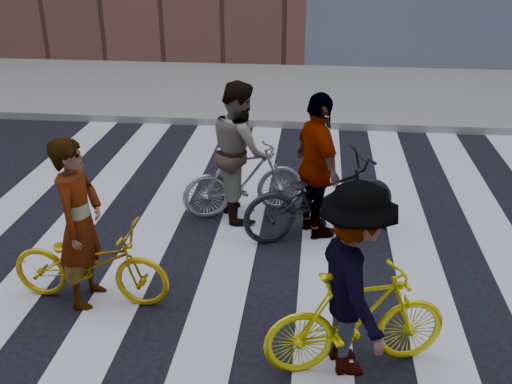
% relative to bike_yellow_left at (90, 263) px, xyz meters
% --- Properties ---
extents(ground, '(100.00, 100.00, 0.00)m').
position_rel_bike_yellow_left_xyz_m(ground, '(1.88, 0.98, -0.45)').
color(ground, black).
rests_on(ground, ground).
extents(sidewalk_far, '(100.00, 5.00, 0.15)m').
position_rel_bike_yellow_left_xyz_m(sidewalk_far, '(1.88, 8.48, -0.37)').
color(sidewalk_far, gray).
rests_on(sidewalk_far, ground).
extents(zebra_crosswalk, '(8.25, 10.00, 0.01)m').
position_rel_bike_yellow_left_xyz_m(zebra_crosswalk, '(1.88, 0.98, -0.44)').
color(zebra_crosswalk, silver).
rests_on(zebra_crosswalk, ground).
extents(bike_yellow_left, '(1.73, 0.69, 0.89)m').
position_rel_bike_yellow_left_xyz_m(bike_yellow_left, '(0.00, 0.00, 0.00)').
color(bike_yellow_left, '#C8980B').
rests_on(bike_yellow_left, ground).
extents(bike_silver_mid, '(1.73, 1.07, 1.01)m').
position_rel_bike_yellow_left_xyz_m(bike_silver_mid, '(1.33, 2.20, 0.06)').
color(bike_silver_mid, '#96989F').
rests_on(bike_silver_mid, ground).
extents(bike_yellow_right, '(1.73, 0.92, 1.00)m').
position_rel_bike_yellow_left_xyz_m(bike_yellow_right, '(2.70, -0.76, 0.06)').
color(bike_yellow_right, yellow).
rests_on(bike_yellow_right, ground).
extents(bike_dark_rear, '(2.14, 1.48, 1.07)m').
position_rel_bike_yellow_left_xyz_m(bike_dark_rear, '(2.36, 1.71, 0.09)').
color(bike_dark_rear, black).
rests_on(bike_dark_rear, ground).
extents(rider_left, '(0.47, 0.69, 1.82)m').
position_rel_bike_yellow_left_xyz_m(rider_left, '(-0.05, 0.00, 0.46)').
color(rider_left, slate).
rests_on(rider_left, ground).
extents(rider_mid, '(0.99, 1.10, 1.86)m').
position_rel_bike_yellow_left_xyz_m(rider_mid, '(1.28, 2.20, 0.48)').
color(rider_mid, slate).
rests_on(rider_mid, ground).
extents(rider_right, '(0.97, 1.30, 1.79)m').
position_rel_bike_yellow_left_xyz_m(rider_right, '(2.65, -0.76, 0.45)').
color(rider_right, slate).
rests_on(rider_right, ground).
extents(rider_rear, '(0.86, 1.18, 1.87)m').
position_rel_bike_yellow_left_xyz_m(rider_rear, '(2.31, 1.71, 0.49)').
color(rider_rear, slate).
rests_on(rider_rear, ground).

